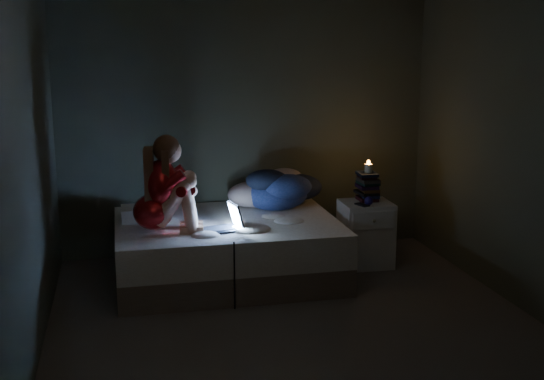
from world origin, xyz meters
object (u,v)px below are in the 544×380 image
object	(u,v)px
nightstand	(366,234)
phone	(363,205)
laptop	(219,217)
bed	(227,249)
candle	(368,169)
woman	(152,184)

from	to	relation	value
nightstand	phone	xyz separation A→B (m)	(-0.08, -0.11, 0.31)
laptop	nightstand	world-z (taller)	laptop
bed	candle	bearing A→B (deg)	6.25
laptop	phone	world-z (taller)	laptop
laptop	bed	bearing A→B (deg)	59.05
woman	laptop	size ratio (longest dim) A/B	2.37
woman	laptop	xyz separation A→B (m)	(0.53, -0.09, -0.28)
candle	phone	bearing A→B (deg)	-121.77
laptop	candle	xyz separation A→B (m)	(1.46, 0.47, 0.25)
nightstand	phone	size ratio (longest dim) A/B	4.31
laptop	phone	distance (m)	1.37
bed	nightstand	xyz separation A→B (m)	(1.31, 0.07, 0.04)
woman	phone	distance (m)	1.91
bed	phone	xyz separation A→B (m)	(1.24, -0.04, 0.35)
woman	nightstand	distance (m)	2.08
candle	woman	bearing A→B (deg)	-169.15
laptop	candle	distance (m)	1.56
laptop	candle	bearing A→B (deg)	5.61
phone	bed	bearing A→B (deg)	156.51
woman	candle	distance (m)	2.03
bed	nightstand	world-z (taller)	nightstand
woman	bed	bearing A→B (deg)	25.66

